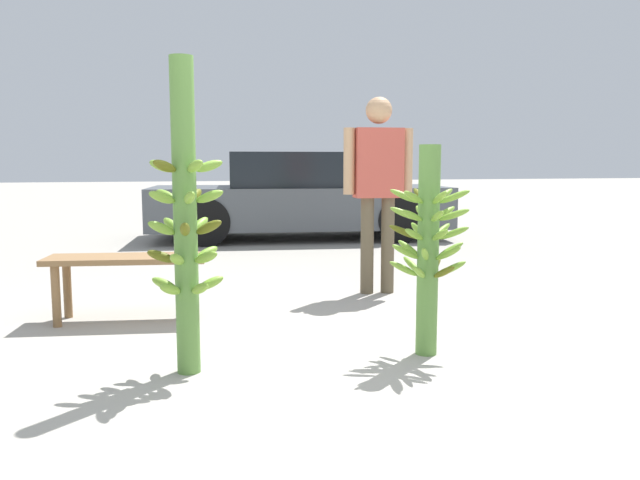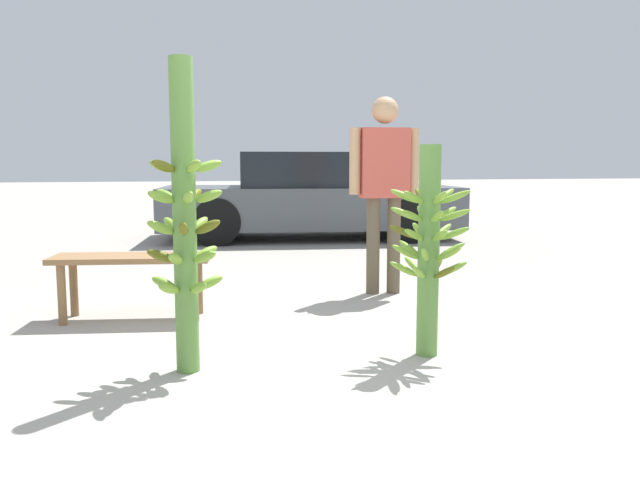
{
  "view_description": "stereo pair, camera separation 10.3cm",
  "coord_description": "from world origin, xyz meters",
  "px_view_note": "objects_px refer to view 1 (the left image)",
  "views": [
    {
      "loc": [
        -0.88,
        -3.15,
        1.14
      ],
      "look_at": [
        0.11,
        0.35,
        0.69
      ],
      "focal_mm": 35.0,
      "sensor_mm": 36.0,
      "label": 1
    },
    {
      "loc": [
        -0.78,
        -3.18,
        1.14
      ],
      "look_at": [
        0.11,
        0.35,
        0.69
      ],
      "focal_mm": 35.0,
      "sensor_mm": 36.0,
      "label": 2
    }
  ],
  "objects_px": {
    "market_bench": "(127,267)",
    "parked_car": "(302,196)",
    "banana_stalk_center": "(428,246)",
    "banana_stalk_left": "(185,221)",
    "vendor_person": "(378,177)"
  },
  "relations": [
    {
      "from": "banana_stalk_center",
      "to": "vendor_person",
      "type": "xyz_separation_m",
      "value": [
        0.36,
        1.77,
        0.37
      ]
    },
    {
      "from": "banana_stalk_left",
      "to": "vendor_person",
      "type": "height_order",
      "value": "vendor_person"
    },
    {
      "from": "banana_stalk_left",
      "to": "parked_car",
      "type": "distance_m",
      "value": 6.35
    },
    {
      "from": "banana_stalk_center",
      "to": "market_bench",
      "type": "xyz_separation_m",
      "value": [
        -1.75,
        1.34,
        -0.26
      ]
    },
    {
      "from": "market_bench",
      "to": "banana_stalk_left",
      "type": "bearing_deg",
      "value": -65.54
    },
    {
      "from": "banana_stalk_left",
      "to": "market_bench",
      "type": "xyz_separation_m",
      "value": [
        -0.34,
        1.29,
        -0.44
      ]
    },
    {
      "from": "banana_stalk_left",
      "to": "market_bench",
      "type": "distance_m",
      "value": 1.4
    },
    {
      "from": "banana_stalk_center",
      "to": "parked_car",
      "type": "height_order",
      "value": "parked_car"
    },
    {
      "from": "banana_stalk_center",
      "to": "market_bench",
      "type": "relative_size",
      "value": 1.06
    },
    {
      "from": "banana_stalk_left",
      "to": "vendor_person",
      "type": "bearing_deg",
      "value": 44.3
    },
    {
      "from": "market_bench",
      "to": "parked_car",
      "type": "bearing_deg",
      "value": 71.49
    },
    {
      "from": "vendor_person",
      "to": "market_bench",
      "type": "bearing_deg",
      "value": -162.33
    },
    {
      "from": "banana_stalk_center",
      "to": "market_bench",
      "type": "height_order",
      "value": "banana_stalk_center"
    },
    {
      "from": "banana_stalk_center",
      "to": "vendor_person",
      "type": "bearing_deg",
      "value": 78.48
    },
    {
      "from": "banana_stalk_left",
      "to": "banana_stalk_center",
      "type": "relative_size",
      "value": 1.36
    }
  ]
}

